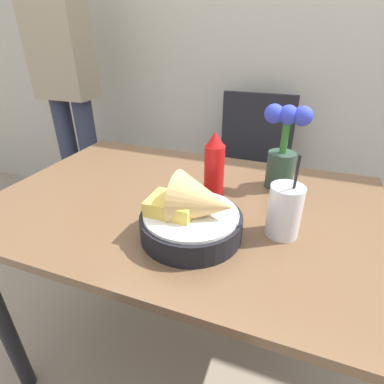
{
  "coord_description": "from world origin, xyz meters",
  "views": [
    {
      "loc": [
        0.29,
        -0.73,
        1.19
      ],
      "look_at": [
        0.04,
        -0.05,
        0.79
      ],
      "focal_mm": 28.0,
      "sensor_mm": 36.0,
      "label": 1
    }
  ],
  "objects_px": {
    "food_basket": "(194,215)",
    "flower_vase": "(283,149)",
    "person_standing": "(63,66)",
    "chair_far_window": "(251,163)",
    "ketchup_bottle": "(214,165)",
    "drink_cup": "(284,213)"
  },
  "relations": [
    {
      "from": "chair_far_window",
      "to": "drink_cup",
      "type": "bearing_deg",
      "value": -76.2
    },
    {
      "from": "ketchup_bottle",
      "to": "drink_cup",
      "type": "relative_size",
      "value": 0.88
    },
    {
      "from": "food_basket",
      "to": "flower_vase",
      "type": "xyz_separation_m",
      "value": [
        0.16,
        0.35,
        0.07
      ]
    },
    {
      "from": "drink_cup",
      "to": "person_standing",
      "type": "relative_size",
      "value": 0.13
    },
    {
      "from": "ketchup_bottle",
      "to": "person_standing",
      "type": "bearing_deg",
      "value": 150.06
    },
    {
      "from": "chair_far_window",
      "to": "flower_vase",
      "type": "bearing_deg",
      "value": -73.89
    },
    {
      "from": "food_basket",
      "to": "ketchup_bottle",
      "type": "height_order",
      "value": "ketchup_bottle"
    },
    {
      "from": "ketchup_bottle",
      "to": "flower_vase",
      "type": "distance_m",
      "value": 0.22
    },
    {
      "from": "ketchup_bottle",
      "to": "flower_vase",
      "type": "bearing_deg",
      "value": 33.11
    },
    {
      "from": "chair_far_window",
      "to": "ketchup_bottle",
      "type": "distance_m",
      "value": 0.84
    },
    {
      "from": "food_basket",
      "to": "flower_vase",
      "type": "distance_m",
      "value": 0.4
    },
    {
      "from": "chair_far_window",
      "to": "flower_vase",
      "type": "relative_size",
      "value": 3.39
    },
    {
      "from": "ketchup_bottle",
      "to": "person_standing",
      "type": "relative_size",
      "value": 0.11
    },
    {
      "from": "food_basket",
      "to": "person_standing",
      "type": "height_order",
      "value": "person_standing"
    },
    {
      "from": "chair_far_window",
      "to": "food_basket",
      "type": "bearing_deg",
      "value": -88.53
    },
    {
      "from": "drink_cup",
      "to": "flower_vase",
      "type": "relative_size",
      "value": 0.86
    },
    {
      "from": "food_basket",
      "to": "person_standing",
      "type": "bearing_deg",
      "value": 142.01
    },
    {
      "from": "flower_vase",
      "to": "person_standing",
      "type": "xyz_separation_m",
      "value": [
        -1.24,
        0.49,
        0.16
      ]
    },
    {
      "from": "chair_far_window",
      "to": "drink_cup",
      "type": "relative_size",
      "value": 3.94
    },
    {
      "from": "food_basket",
      "to": "person_standing",
      "type": "relative_size",
      "value": 0.14
    },
    {
      "from": "ketchup_bottle",
      "to": "person_standing",
      "type": "xyz_separation_m",
      "value": [
        -1.05,
        0.61,
        0.19
      ]
    },
    {
      "from": "drink_cup",
      "to": "flower_vase",
      "type": "height_order",
      "value": "flower_vase"
    }
  ]
}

